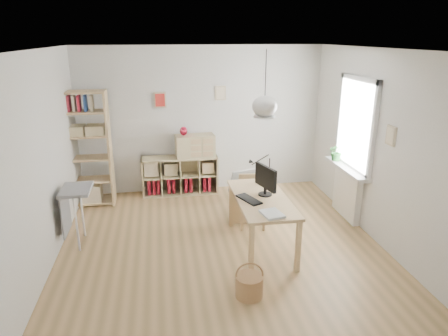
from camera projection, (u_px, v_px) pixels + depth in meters
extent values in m
plane|color=tan|center=(221.00, 244.00, 5.75)|extent=(4.50, 4.50, 0.00)
plane|color=silver|center=(202.00, 120.00, 7.43)|extent=(4.50, 0.00, 4.50)
plane|color=silver|center=(263.00, 232.00, 3.22)|extent=(4.50, 0.00, 4.50)
plane|color=silver|center=(42.00, 162.00, 4.98)|extent=(0.00, 4.50, 4.50)
plane|color=silver|center=(376.00, 147.00, 5.67)|extent=(0.00, 4.50, 4.50)
plane|color=silver|center=(220.00, 49.00, 4.90)|extent=(4.50, 4.50, 0.00)
cylinder|color=black|center=(266.00, 78.00, 4.95)|extent=(0.01, 0.01, 0.68)
ellipsoid|color=white|center=(265.00, 106.00, 5.06)|extent=(0.32, 0.32, 0.27)
cube|color=white|center=(357.00, 124.00, 6.17)|extent=(0.03, 1.00, 1.30)
cube|color=white|center=(373.00, 132.00, 5.66)|extent=(0.06, 0.08, 1.46)
cube|color=white|center=(340.00, 117.00, 6.67)|extent=(0.06, 0.08, 1.46)
cube|color=white|center=(360.00, 79.00, 5.94)|extent=(0.06, 1.16, 0.08)
cube|color=white|center=(351.00, 167.00, 6.38)|extent=(0.06, 1.16, 0.08)
cube|color=white|center=(347.00, 193.00, 6.53)|extent=(0.10, 0.80, 0.80)
cube|color=white|center=(347.00, 169.00, 6.38)|extent=(0.22, 1.20, 0.06)
cube|color=#D8B97C|center=(262.00, 199.00, 5.47)|extent=(0.70, 1.50, 0.04)
cube|color=#D8B97C|center=(251.00, 250.00, 4.88)|extent=(0.06, 0.06, 0.71)
cube|color=#D8B97C|center=(231.00, 205.00, 6.19)|extent=(0.06, 0.06, 0.71)
cube|color=#D8B97C|center=(298.00, 246.00, 4.98)|extent=(0.06, 0.06, 0.71)
cube|color=#D8B97C|center=(268.00, 202.00, 6.29)|extent=(0.06, 0.06, 0.71)
cube|color=tan|center=(181.00, 192.00, 7.59)|extent=(1.40, 0.38, 0.03)
cube|color=tan|center=(179.00, 158.00, 7.37)|extent=(1.40, 0.38, 0.03)
cube|color=tan|center=(143.00, 177.00, 7.38)|extent=(0.03, 0.38, 0.72)
cube|color=tan|center=(216.00, 173.00, 7.59)|extent=(0.03, 0.38, 0.72)
cube|color=tan|center=(180.00, 172.00, 7.65)|extent=(1.40, 0.02, 0.72)
cube|color=maroon|center=(149.00, 185.00, 7.46)|extent=(0.06, 0.26, 0.30)
cube|color=maroon|center=(154.00, 185.00, 7.48)|extent=(0.05, 0.26, 0.30)
cube|color=maroon|center=(158.00, 185.00, 7.49)|extent=(0.05, 0.26, 0.30)
cube|color=maroon|center=(169.00, 184.00, 7.52)|extent=(0.05, 0.26, 0.30)
cube|color=maroon|center=(173.00, 184.00, 7.53)|extent=(0.05, 0.26, 0.30)
cube|color=maroon|center=(186.00, 183.00, 7.57)|extent=(0.06, 0.26, 0.30)
cube|color=maroon|center=(190.00, 183.00, 7.58)|extent=(0.06, 0.26, 0.30)
cube|color=maroon|center=(204.00, 182.00, 7.62)|extent=(0.06, 0.26, 0.30)
cube|color=maroon|center=(209.00, 182.00, 7.64)|extent=(0.05, 0.26, 0.30)
cube|color=#D8B97C|center=(64.00, 151.00, 6.75)|extent=(0.04, 0.38, 2.00)
cube|color=#D8B97C|center=(110.00, 149.00, 6.87)|extent=(0.04, 0.38, 2.00)
cube|color=#D8B97C|center=(93.00, 201.00, 7.11)|extent=(0.76, 0.38, 0.03)
cube|color=#D8B97C|center=(90.00, 180.00, 6.98)|extent=(0.76, 0.38, 0.03)
cube|color=#D8B97C|center=(88.00, 158.00, 6.86)|extent=(0.76, 0.38, 0.03)
cube|color=#D8B97C|center=(85.00, 135.00, 6.73)|extent=(0.76, 0.38, 0.03)
cube|color=#D8B97C|center=(83.00, 112.00, 6.60)|extent=(0.76, 0.38, 0.03)
cube|color=#D8B97C|center=(80.00, 92.00, 6.50)|extent=(0.76, 0.38, 0.03)
cube|color=#2B509E|center=(64.00, 104.00, 6.51)|extent=(0.04, 0.18, 0.26)
cube|color=maroon|center=(69.00, 104.00, 6.53)|extent=(0.04, 0.18, 0.26)
cube|color=beige|center=(74.00, 103.00, 6.54)|extent=(0.04, 0.18, 0.26)
cube|color=maroon|center=(79.00, 103.00, 6.55)|extent=(0.04, 0.18, 0.26)
cube|color=#2B509E|center=(85.00, 103.00, 6.57)|extent=(0.04, 0.18, 0.26)
cube|color=beige|center=(92.00, 103.00, 6.58)|extent=(0.04, 0.18, 0.26)
cube|color=gray|center=(76.00, 190.00, 5.52)|extent=(0.40, 0.55, 0.04)
cylinder|color=white|center=(77.00, 224.00, 5.44)|extent=(0.03, 0.03, 0.82)
cylinder|color=white|center=(82.00, 211.00, 5.86)|extent=(0.03, 0.03, 0.82)
cube|color=gray|center=(65.00, 212.00, 5.59)|extent=(0.02, 0.50, 0.62)
cube|color=gray|center=(252.00, 201.00, 6.16)|extent=(0.44, 0.44, 0.06)
cube|color=#D8B97C|center=(242.00, 219.00, 6.07)|extent=(0.04, 0.04, 0.39)
cube|color=#D8B97C|center=(240.00, 210.00, 6.39)|extent=(0.04, 0.04, 0.39)
cube|color=#D8B97C|center=(264.00, 219.00, 6.08)|extent=(0.04, 0.04, 0.39)
cube|color=#D8B97C|center=(261.00, 210.00, 6.40)|extent=(0.04, 0.04, 0.39)
cube|color=#D8B97C|center=(251.00, 185.00, 6.27)|extent=(0.40, 0.08, 0.36)
cylinder|color=#A6774B|center=(249.00, 286.00, 4.57)|extent=(0.32, 0.32, 0.26)
torus|color=#A6774B|center=(250.00, 275.00, 4.52)|extent=(0.32, 0.06, 0.32)
cube|color=silver|center=(259.00, 213.00, 6.70)|extent=(0.76, 0.62, 0.02)
cube|color=silver|center=(242.00, 208.00, 6.52)|extent=(0.15, 0.45, 0.34)
cube|color=silver|center=(276.00, 201.00, 6.78)|extent=(0.15, 0.45, 0.34)
cube|color=silver|center=(266.00, 210.00, 6.46)|extent=(0.65, 0.20, 0.34)
cube|color=silver|center=(253.00, 200.00, 6.84)|extent=(0.65, 0.20, 0.34)
cube|color=silver|center=(248.00, 179.00, 6.90)|extent=(0.70, 0.39, 0.43)
sphere|color=gold|center=(253.00, 203.00, 6.50)|extent=(0.15, 0.15, 0.15)
sphere|color=blue|center=(263.00, 198.00, 6.72)|extent=(0.15, 0.15, 0.15)
sphere|color=red|center=(259.00, 201.00, 6.60)|extent=(0.15, 0.15, 0.15)
sphere|color=green|center=(272.00, 200.00, 6.62)|extent=(0.15, 0.15, 0.15)
cylinder|color=black|center=(265.00, 194.00, 5.54)|extent=(0.19, 0.19, 0.02)
cylinder|color=black|center=(265.00, 191.00, 5.53)|extent=(0.04, 0.04, 0.09)
cube|color=black|center=(266.00, 177.00, 5.46)|extent=(0.18, 0.47, 0.31)
cube|color=black|center=(249.00, 199.00, 5.37)|extent=(0.31, 0.44, 0.02)
cylinder|color=black|center=(269.00, 180.00, 6.07)|extent=(0.05, 0.05, 0.03)
cylinder|color=black|center=(269.00, 169.00, 6.01)|extent=(0.01, 0.01, 0.34)
cone|color=black|center=(252.00, 162.00, 5.85)|extent=(0.09, 0.06, 0.08)
sphere|color=#470917|center=(263.00, 179.00, 5.94)|extent=(0.14, 0.14, 0.14)
cube|color=white|center=(272.00, 214.00, 4.92)|extent=(0.29, 0.33, 0.03)
cube|color=tan|center=(195.00, 146.00, 7.35)|extent=(0.73, 0.38, 0.41)
ellipsoid|color=maroon|center=(184.00, 131.00, 7.23)|extent=(0.14, 0.14, 0.16)
imported|color=#225C24|center=(337.00, 152.00, 6.65)|extent=(0.31, 0.28, 0.30)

